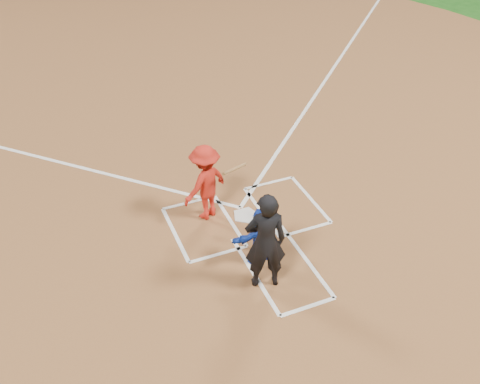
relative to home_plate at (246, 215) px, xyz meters
name	(u,v)px	position (x,y,z in m)	size (l,w,h in m)	color
ground	(246,216)	(0.00, 0.00, -0.02)	(120.00, 120.00, 0.00)	#164C13
home_plate_dirt	(167,100)	(0.00, 6.00, -0.01)	(28.00, 28.00, 0.01)	brown
home_plate	(246,215)	(0.00, 0.00, 0.00)	(0.60, 0.60, 0.02)	silver
catcher	(260,236)	(-0.29, -1.37, 0.60)	(1.13, 0.36, 1.21)	#1536AC
umpire	(265,242)	(-0.47, -1.95, 1.00)	(0.74, 0.48, 2.02)	black
chalk_markings	(174,110)	(0.00, 5.29, -0.01)	(28.35, 17.32, 0.01)	white
batter_at_plate	(205,183)	(-0.76, 0.34, 0.85)	(1.60, 1.04, 1.71)	red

